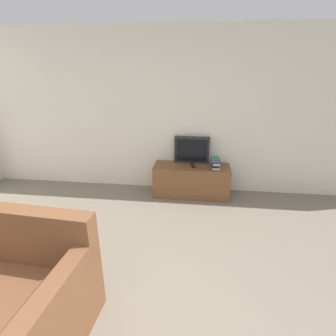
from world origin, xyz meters
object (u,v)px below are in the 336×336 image
object	(u,v)px
tv_stand	(191,180)
remote_on_stand	(193,166)
book_stack	(215,163)
television	(192,150)

from	to	relation	value
tv_stand	remote_on_stand	size ratio (longest dim) A/B	6.51
book_stack	remote_on_stand	distance (m)	0.36
tv_stand	remote_on_stand	bearing A→B (deg)	-29.06
tv_stand	television	xyz separation A→B (m)	(-0.01, 0.18, 0.47)
tv_stand	television	world-z (taller)	television
tv_stand	television	bearing A→B (deg)	94.59
tv_stand	remote_on_stand	distance (m)	0.27
tv_stand	television	distance (m)	0.51
television	tv_stand	bearing A→B (deg)	-85.41
book_stack	remote_on_stand	world-z (taller)	book_stack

